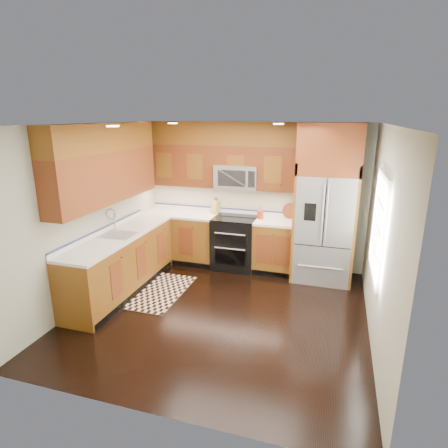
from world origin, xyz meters
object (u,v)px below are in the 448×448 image
(rug, at_px, (158,291))
(range, at_px, (235,243))
(refrigerator, at_px, (326,204))
(utensil_crock, at_px, (260,213))
(knife_block, at_px, (216,207))

(rug, bearing_deg, range, 56.29)
(refrigerator, relative_size, rug, 1.93)
(refrigerator, bearing_deg, utensil_crock, 174.00)
(utensil_crock, bearing_deg, range, -169.87)
(refrigerator, distance_m, utensil_crock, 1.15)
(range, relative_size, knife_block, 3.21)
(range, relative_size, utensil_crock, 3.15)
(refrigerator, relative_size, knife_block, 8.84)
(range, distance_m, rug, 1.68)
(refrigerator, height_order, utensil_crock, refrigerator)
(refrigerator, bearing_deg, range, 178.60)
(range, bearing_deg, rug, -123.98)
(rug, bearing_deg, utensil_crock, 46.82)
(range, xyz_separation_m, rug, (-0.90, -1.34, -0.46))
(range, relative_size, refrigerator, 0.36)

